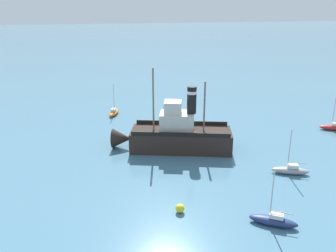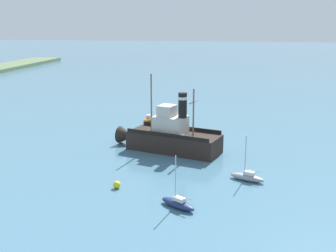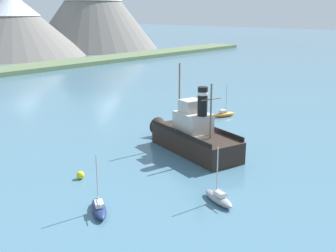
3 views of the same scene
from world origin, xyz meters
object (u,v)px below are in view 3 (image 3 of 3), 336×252
at_px(old_tugboat, 192,136).
at_px(sailboat_grey, 218,198).
at_px(sailboat_navy, 99,208).
at_px(sailboat_orange, 224,114).
at_px(mooring_buoy, 80,175).

xyz_separation_m(old_tugboat, sailboat_grey, (-9.25, -9.93, -1.40)).
xyz_separation_m(sailboat_navy, sailboat_orange, (33.12, 9.74, 0.00)).
bearing_deg(sailboat_navy, sailboat_orange, 16.39).
distance_m(old_tugboat, mooring_buoy, 14.08).
relative_size(sailboat_grey, sailboat_orange, 1.00).
relative_size(sailboat_orange, mooring_buoy, 6.34).
height_order(sailboat_navy, mooring_buoy, sailboat_navy).
relative_size(old_tugboat, mooring_buoy, 19.10).
xyz_separation_m(sailboat_grey, mooring_buoy, (-4.40, 13.08, -0.04)).
height_order(sailboat_grey, sailboat_orange, same).
height_order(old_tugboat, sailboat_orange, old_tugboat).
height_order(old_tugboat, sailboat_grey, old_tugboat).
distance_m(sailboat_grey, sailboat_orange, 29.91).
xyz_separation_m(sailboat_orange, mooring_buoy, (-29.66, -2.94, -0.04)).
xyz_separation_m(old_tugboat, sailboat_navy, (-17.11, -3.65, -1.40)).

